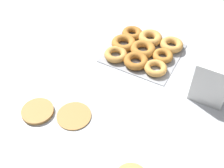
% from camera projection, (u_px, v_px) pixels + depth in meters
% --- Properties ---
extents(ground_plane, '(3.00, 3.00, 0.00)m').
position_uv_depth(ground_plane, '(91.00, 114.00, 0.97)').
color(ground_plane, '#B2B5BA').
extents(pancake_0, '(0.12, 0.12, 0.01)m').
position_uv_depth(pancake_0, '(74.00, 115.00, 0.96)').
color(pancake_0, '#B27F42').
rests_on(pancake_0, ground_plane).
extents(pancake_2, '(0.11, 0.11, 0.01)m').
position_uv_depth(pancake_2, '(38.00, 111.00, 0.97)').
color(pancake_2, '#B27F42').
rests_on(pancake_2, ground_plane).
extents(donut_tray, '(0.29, 0.28, 0.04)m').
position_uv_depth(donut_tray, '(143.00, 49.00, 1.18)').
color(donut_tray, '#93969B').
rests_on(donut_tray, ground_plane).
extents(container_stack, '(0.12, 0.12, 0.16)m').
position_uv_depth(container_stack, '(213.00, 77.00, 0.98)').
color(container_stack, white).
rests_on(container_stack, ground_plane).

